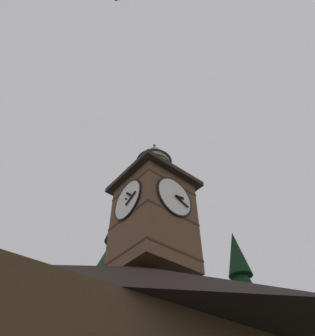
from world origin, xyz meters
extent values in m
pyramid|color=black|center=(-1.55, -1.74, 5.76)|extent=(16.03, 9.94, 3.28)
cube|color=brown|center=(-2.49, -2.18, 9.84)|extent=(3.10, 3.10, 4.87)
cube|color=#432E20|center=(-2.49, -2.18, 7.98)|extent=(3.14, 3.14, 0.10)
cube|color=#432E20|center=(-2.49, -2.18, 9.81)|extent=(3.14, 3.14, 0.10)
cube|color=#432E20|center=(-2.49, -2.18, 11.64)|extent=(3.14, 3.14, 0.10)
cylinder|color=white|center=(-2.49, -0.60, 10.74)|extent=(2.06, 0.10, 2.06)
torus|color=black|center=(-2.49, -0.58, 10.74)|extent=(2.16, 0.10, 2.16)
cube|color=black|center=(-2.74, -0.50, 10.78)|extent=(0.53, 0.04, 0.20)
cube|color=black|center=(-2.88, -0.50, 10.58)|extent=(0.82, 0.04, 0.38)
sphere|color=black|center=(-2.49, -0.49, 10.74)|extent=(0.10, 0.10, 0.10)
cylinder|color=white|center=(-0.91, -2.18, 10.74)|extent=(0.10, 2.06, 2.06)
torus|color=black|center=(-0.89, -2.18, 10.74)|extent=(0.10, 2.16, 2.16)
cube|color=black|center=(-0.81, -2.00, 10.92)|extent=(0.04, 0.45, 0.45)
cube|color=black|center=(-0.81, -1.80, 10.55)|extent=(0.04, 0.79, 0.45)
sphere|color=black|center=(-0.80, -2.18, 10.74)|extent=(0.10, 0.10, 0.10)
cube|color=#2D231E|center=(-2.49, -2.18, 12.40)|extent=(3.80, 3.80, 0.25)
cylinder|color=tan|center=(-2.49, -2.18, 13.43)|extent=(1.79, 1.79, 1.82)
cylinder|color=#2D2319|center=(-2.49, -2.18, 12.82)|extent=(1.85, 1.85, 0.10)
cylinder|color=#2D2319|center=(-2.49, -2.18, 13.43)|extent=(1.85, 1.85, 0.10)
cylinder|color=#2D2319|center=(-2.49, -2.18, 14.04)|extent=(1.85, 1.85, 0.10)
cone|color=#424C5B|center=(-2.49, -2.18, 15.03)|extent=(2.09, 2.09, 1.38)
sphere|color=#424C5B|center=(-2.49, -2.18, 15.83)|extent=(0.16, 0.16, 0.16)
cone|color=#183A1A|center=(-3.66, -7.19, 6.58)|extent=(4.98, 4.98, 4.24)
cone|color=#173A1F|center=(-3.66, -7.19, 8.82)|extent=(3.94, 3.94, 3.87)
cone|color=#183C22|center=(-3.66, -7.19, 11.10)|extent=(2.91, 2.91, 3.56)
cone|color=#1A361E|center=(-3.66, -7.19, 13.40)|extent=(1.88, 1.88, 3.31)
cone|color=black|center=(-12.14, -4.45, 7.81)|extent=(3.48, 3.48, 3.00)
cone|color=black|center=(-12.14, -4.45, 10.45)|extent=(2.59, 2.59, 3.62)
cone|color=black|center=(-12.14, -4.45, 12.72)|extent=(1.69, 1.69, 3.52)
ellipsoid|color=black|center=(-5.57, -4.43, 17.43)|extent=(0.19, 0.22, 0.11)
cube|color=black|center=(-5.47, -4.50, 17.43)|extent=(0.29, 0.25, 0.07)
cube|color=black|center=(-5.68, -4.36, 17.43)|extent=(0.29, 0.25, 0.07)
camera|label=1|loc=(4.96, 7.25, 2.03)|focal=31.27mm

